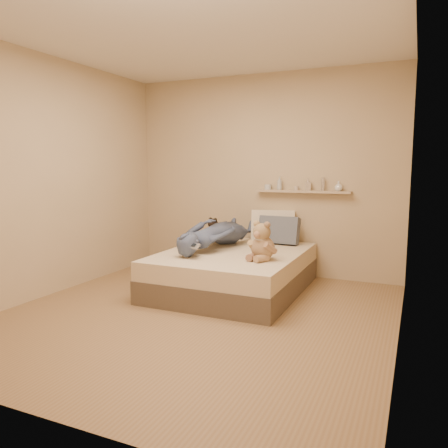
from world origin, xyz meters
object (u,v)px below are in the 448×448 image
at_px(teddy_bear, 262,244).
at_px(bed, 234,271).
at_px(person, 215,233).
at_px(pillow_cream, 273,226).
at_px(pillow_grey, 279,230).
at_px(wall_shelf, 302,191).
at_px(game_console, 193,246).
at_px(dark_plush, 213,231).

bearing_deg(teddy_bear, bed, 145.54).
bearing_deg(teddy_bear, person, 150.27).
height_order(pillow_cream, pillow_grey, pillow_cream).
distance_m(pillow_cream, wall_shelf, 0.58).
relative_size(pillow_cream, wall_shelf, 0.46).
xyz_separation_m(game_console, dark_plush, (-0.29, 1.11, -0.01)).
bearing_deg(wall_shelf, bed, -121.18).
height_order(game_console, wall_shelf, wall_shelf).
bearing_deg(teddy_bear, dark_plush, 138.39).
xyz_separation_m(pillow_cream, wall_shelf, (0.35, 0.08, 0.45)).
distance_m(bed, teddy_bear, 0.66).
height_order(pillow_cream, wall_shelf, wall_shelf).
distance_m(dark_plush, pillow_grey, 0.85).
bearing_deg(pillow_cream, bed, -103.52).
distance_m(teddy_bear, dark_plush, 1.28).
relative_size(game_console, person, 0.12).
xyz_separation_m(bed, wall_shelf, (0.55, 0.91, 0.88)).
xyz_separation_m(teddy_bear, person, (-0.73, 0.42, 0.01)).
bearing_deg(pillow_cream, dark_plush, -158.90).
relative_size(game_console, pillow_cream, 0.31).
distance_m(pillow_grey, wall_shelf, 0.58).
xyz_separation_m(game_console, pillow_cream, (0.43, 1.39, 0.06)).
relative_size(bed, person, 1.29).
distance_m(bed, pillow_cream, 0.95).
distance_m(person, wall_shelf, 1.25).
bearing_deg(teddy_bear, pillow_cream, 101.94).
bearing_deg(dark_plush, person, -62.10).
height_order(teddy_bear, dark_plush, teddy_bear).
xyz_separation_m(teddy_bear, pillow_grey, (-0.12, 0.99, 0.00)).
xyz_separation_m(dark_plush, pillow_cream, (0.72, 0.28, 0.07)).
distance_m(game_console, pillow_grey, 1.37).
bearing_deg(bed, game_console, -112.51).
relative_size(bed, wall_shelf, 1.58).
bearing_deg(wall_shelf, pillow_grey, -136.38).
distance_m(game_console, teddy_bear, 0.72).
bearing_deg(person, game_console, 99.30).
bearing_deg(wall_shelf, game_console, -118.02).
xyz_separation_m(bed, pillow_grey, (0.32, 0.69, 0.40)).
bearing_deg(dark_plush, pillow_grey, 9.33).
distance_m(bed, pillow_grey, 0.86).
distance_m(bed, wall_shelf, 1.38).
distance_m(bed, dark_plush, 0.84).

